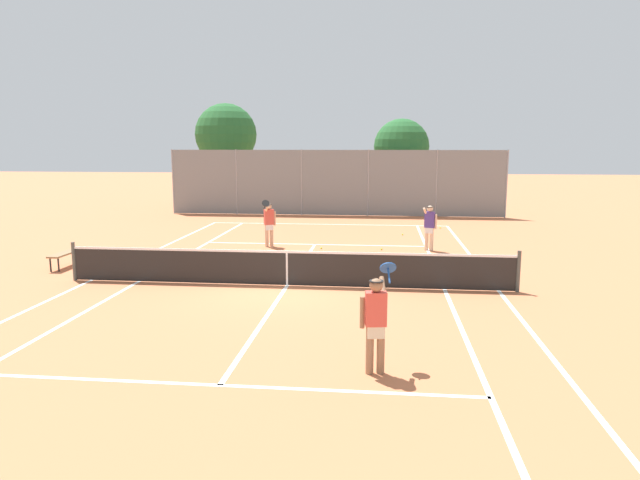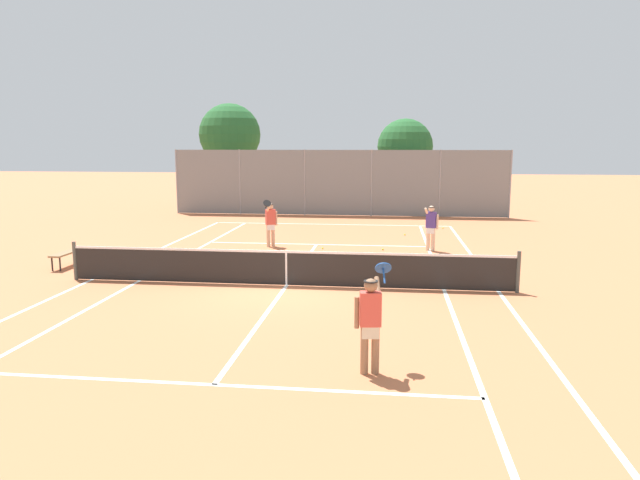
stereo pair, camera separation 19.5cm
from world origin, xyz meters
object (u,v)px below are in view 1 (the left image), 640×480
loose_tennis_ball_3 (321,248)px  tree_behind_right (402,149)px  player_far_right (430,225)px  loose_tennis_ball_2 (382,249)px  player_near_side (376,319)px  loose_tennis_ball_4 (314,259)px  loose_tennis_ball_0 (403,234)px  courtside_bench (66,254)px  tree_behind_left (226,136)px  tennis_net (287,267)px  loose_tennis_ball_1 (440,228)px  player_far_left (269,222)px

loose_tennis_ball_3 → tree_behind_right: tree_behind_right is taller
player_far_right → loose_tennis_ball_3: 3.93m
player_far_right → loose_tennis_ball_2: size_ratio=24.24×
loose_tennis_ball_2 → loose_tennis_ball_3: (-2.16, -0.03, 0.00)m
player_near_side → tree_behind_right: bearing=87.2°
loose_tennis_ball_4 → player_near_side: bearing=-77.1°
player_far_right → loose_tennis_ball_0: 3.59m
loose_tennis_ball_4 → courtside_bench: courtside_bench is taller
loose_tennis_ball_0 → tree_behind_left: tree_behind_left is taller
tennis_net → loose_tennis_ball_4: tennis_net is taller
loose_tennis_ball_4 → loose_tennis_ball_0: bearing=60.9°
loose_tennis_ball_2 → courtside_bench: size_ratio=0.04×
tree_behind_left → loose_tennis_ball_0: bearing=-44.9°
player_far_right → loose_tennis_ball_1: (0.94, 5.51, -0.88)m
loose_tennis_ball_4 → courtside_bench: (-7.43, -1.92, 0.38)m
loose_tennis_ball_0 → loose_tennis_ball_1: size_ratio=1.00×
loose_tennis_ball_0 → tennis_net: bearing=-110.5°
loose_tennis_ball_2 → loose_tennis_ball_4: bearing=-137.5°
loose_tennis_ball_4 → tennis_net: bearing=-95.0°
loose_tennis_ball_1 → loose_tennis_ball_4: 8.99m
loose_tennis_ball_0 → courtside_bench: courtside_bench is taller
tennis_net → player_far_left: (-1.62, 5.75, 0.42)m
player_far_left → courtside_bench: (-5.50, -4.16, -0.52)m
player_near_side → loose_tennis_ball_4: 9.43m
loose_tennis_ball_3 → courtside_bench: courtside_bench is taller
player_near_side → loose_tennis_ball_2: 11.20m
player_near_side → player_far_left: bearing=109.4°
tree_behind_left → tree_behind_right: (10.38, -1.31, -0.72)m
player_far_left → player_far_right: (5.78, -0.14, -0.02)m
loose_tennis_ball_1 → tennis_net: bearing=-114.7°
loose_tennis_ball_1 → loose_tennis_ball_3: 7.38m
player_far_left → tree_behind_right: 13.38m
tennis_net → loose_tennis_ball_3: tennis_net is taller
loose_tennis_ball_2 → courtside_bench: (-9.61, -3.93, 0.38)m
tennis_net → loose_tennis_ball_3: 5.52m
tree_behind_left → tree_behind_right: tree_behind_left is taller
loose_tennis_ball_0 → loose_tennis_ball_3: (-3.02, -3.51, 0.00)m
loose_tennis_ball_0 → loose_tennis_ball_3: same height
loose_tennis_ball_3 → loose_tennis_ball_2: bearing=0.9°
loose_tennis_ball_1 → loose_tennis_ball_4: size_ratio=1.00×
loose_tennis_ball_0 → loose_tennis_ball_3: 4.63m
tennis_net → loose_tennis_ball_0: 9.62m
tennis_net → tree_behind_right: (3.54, 17.83, 2.98)m
player_far_right → loose_tennis_ball_3: bearing=-178.1°
player_near_side → loose_tennis_ball_0: bearing=86.3°
tree_behind_right → loose_tennis_ball_3: bearing=-104.6°
loose_tennis_ball_2 → courtside_bench: 10.39m
player_near_side → loose_tennis_ball_3: bearing=100.5°
tennis_net → courtside_bench: 7.29m
tennis_net → loose_tennis_ball_2: (2.50, 5.52, -0.48)m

